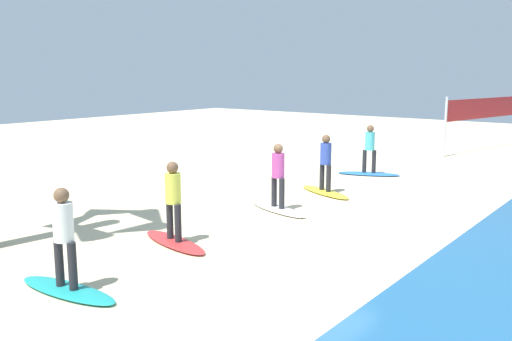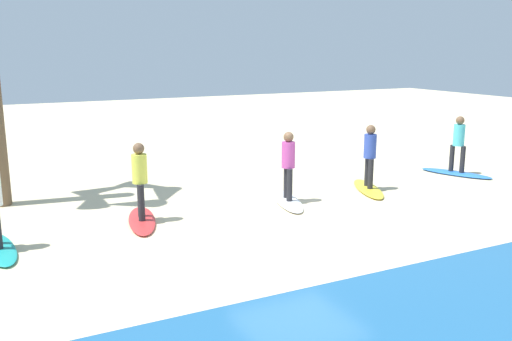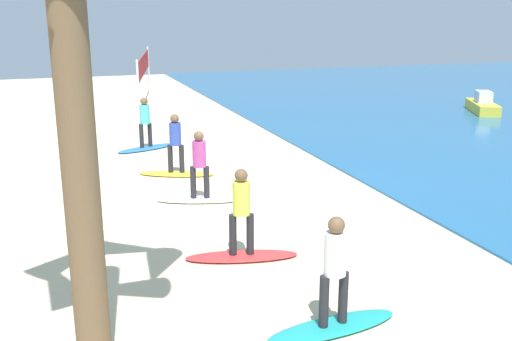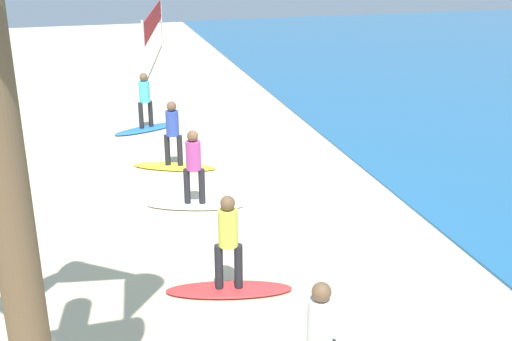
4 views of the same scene
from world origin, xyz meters
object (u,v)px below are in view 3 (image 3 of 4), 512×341
surfer_red (241,206)px  surfer_yellow (175,139)px  surfboard_red (242,256)px  surfer_teal (335,263)px  surfer_white (199,160)px  surfboard_blue (146,148)px  surfboard_white (200,199)px  boat_yellow (483,105)px  surfboard_yellow (177,174)px  surfer_blue (145,119)px  volleyball_net (144,67)px  surfboard_teal (333,327)px

surfer_red → surfer_yellow: bearing=-180.0°
surfboard_red → surfer_teal: size_ratio=1.28×
surfer_yellow → surfer_white: (2.48, 0.08, 0.00)m
surfer_teal → surfboard_blue: bearing=-176.3°
surfboard_red → surfer_teal: (2.84, 0.49, 0.99)m
surfboard_blue → surfboard_white: same height
surfboard_blue → boat_yellow: boat_yellow is taller
surfboard_blue → surfer_teal: surfer_teal is taller
surfer_white → surfboard_yellow: bearing=-178.2°
surfboard_blue → surfer_teal: size_ratio=1.28×
surfer_blue → surfer_red: (9.52, 0.32, 0.00)m
surfboard_blue → surfer_yellow: surfer_yellow is taller
surfer_blue → volleyball_net: (-10.15, 1.50, 0.75)m
boat_yellow → surfer_blue: bearing=-81.7°
surfboard_teal → surfer_white: bearing=87.9°
surfboard_yellow → surfer_white: surfer_white is taller
surfboard_blue → surfer_white: 6.04m
surfer_blue → surfboard_white: surfer_blue is taller
surfer_blue → volleyball_net: size_ratio=0.18×
surfboard_red → surfer_red: size_ratio=1.28×
surfboard_yellow → volleyball_net: volleyball_net is taller
surfboard_blue → surfboard_teal: bearing=-108.7°
surfboard_red → surfer_red: 0.99m
surfer_red → surfboard_teal: (2.84, 0.49, -0.99)m
surfer_white → surfboard_teal: 6.49m
surfboard_blue → surfboard_red: same height
surfboard_white → surfer_red: size_ratio=1.28×
boat_yellow → surfboard_white: bearing=-61.3°
surfboard_yellow → surfer_blue: bearing=118.1°
surfer_teal → volleyball_net: volleyball_net is taller
surfboard_yellow → surfer_yellow: bearing=22.9°
surfer_yellow → surfboard_yellow: bearing=-90.0°
surfer_blue → boat_yellow: size_ratio=0.56×
surfer_blue → surfboard_yellow: (3.47, 0.31, -0.99)m
surfboard_white → boat_yellow: size_ratio=0.72×
surfboard_blue → surfboard_red: (9.52, 0.32, 0.00)m
surfer_blue → surfer_white: (5.95, 0.39, 0.00)m
surfboard_white → surfboard_teal: (6.41, 0.41, 0.00)m
surfboard_red → surfer_red: surfer_red is taller
surfboard_red → surfer_teal: 3.04m
surfboard_yellow → surfboard_blue: bearing=118.1°
surfer_yellow → surfboard_blue: bearing=-174.8°
volleyball_net → surfboard_yellow: bearing=-5.0°
surfboard_red → surfboard_white: bearing=101.5°
surfboard_red → volleyball_net: (-19.66, 1.18, 1.74)m
surfer_blue → surfboard_white: bearing=3.8°
surfer_yellow → surfboard_teal: (8.89, 0.49, -0.99)m
surfer_white → boat_yellow: size_ratio=0.56×
surfer_red → surfboard_yellow: bearing=-180.0°
surfboard_red → boat_yellow: 19.07m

